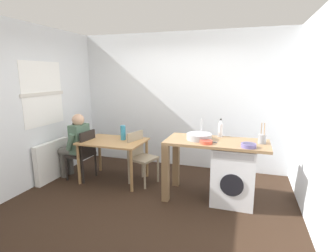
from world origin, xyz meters
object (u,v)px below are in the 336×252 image
Objects in this scene: colander at (249,145)px; vase at (123,133)px; washing_machine at (233,174)px; utensil_crock at (262,139)px; chair_person_seat at (84,152)px; seated_person at (76,142)px; mixing_bowl at (206,142)px; dining_table at (113,146)px; bottle_tall_green at (220,129)px; chair_opposite at (140,154)px.

vase reaches higher than colander.
washing_machine is 2.87× the size of utensil_crock.
chair_person_seat is 3.00× the size of utensil_crock.
seated_person is at bearing 179.65° from utensil_crock.
mixing_bowl is 0.69× the size of vase.
colander reaches higher than dining_table.
seated_person is at bearing -167.25° from vase.
vase is (-1.55, 0.46, -0.08)m from mixing_bowl.
utensil_crock reaches higher than colander.
dining_table is 1.89m from bottle_tall_green.
seated_person is 6.00× the size of colander.
chair_opposite is at bearing -4.80° from vase.
utensil_crock is 1.50× the size of colander.
dining_table is at bearing -146.31° from vase.
washing_machine is 4.30× the size of colander.
washing_machine is at bearing 27.14° from mixing_bowl.
seated_person reaches higher than colander.
seated_person reaches higher than dining_table.
chair_opposite is 1.05× the size of washing_machine.
chair_person_seat reaches higher than dining_table.
colander is at bearing 93.25° from chair_opposite.
mixing_bowl is (2.40, -0.27, 0.28)m from seated_person.
mixing_bowl reaches higher than dining_table.
washing_machine is 0.59m from colander.
utensil_crock is at bearing 102.14° from chair_opposite.
chair_opposite is at bearing -178.59° from bottle_tall_green.
washing_machine is 2.00m from vase.
chair_person_seat is (-0.55, -0.11, -0.14)m from dining_table.
bottle_tall_green is at bearing 108.93° from chair_opposite.
seated_person is at bearing 174.45° from colander.
washing_machine is at bearing -87.14° from chair_person_seat.
dining_table is 0.29m from vase.
seated_person is 0.90m from vase.
mixing_bowl is at bearing -92.23° from seated_person.
dining_table is 5.50× the size of colander.
washing_machine is (1.61, -0.24, -0.08)m from chair_opposite.
chair_opposite is 0.49m from vase.
vase is (0.15, 0.10, 0.23)m from dining_table.
chair_opposite reaches higher than washing_machine.
bottle_tall_green is at bearing -81.35° from seated_person.
seated_person is (-0.71, -0.09, 0.03)m from dining_table.
vase reaches higher than washing_machine.
dining_table is at bearing 177.36° from utensil_crock.
bottle_tall_green is at bearing 72.77° from mixing_bowl.
bottle_tall_green reaches higher than washing_machine.
bottle_tall_green is at bearing 3.29° from dining_table.
bottle_tall_green is (1.37, 0.03, 0.54)m from chair_opposite.
utensil_crock reaches higher than chair_person_seat.
chair_opposite is 0.75× the size of seated_person.
washing_machine is 0.67m from utensil_crock.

